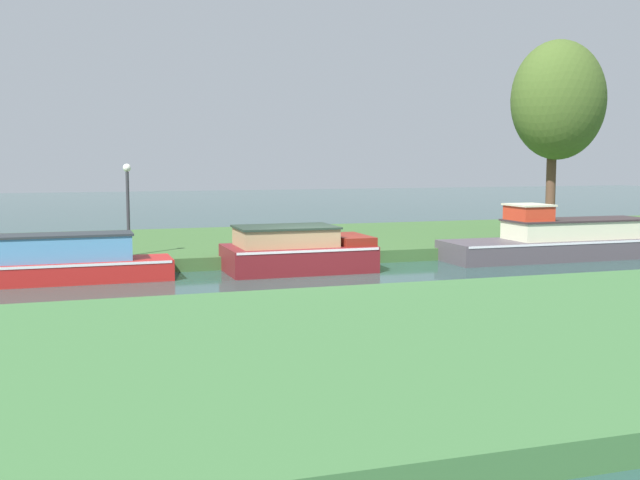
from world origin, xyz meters
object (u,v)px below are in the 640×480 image
(lamp_post, at_px, (128,198))
(mooring_post_near, at_px, (57,250))
(maroon_barge, at_px, (297,251))
(red_narrowboat, at_px, (46,263))
(willow_tree_left, at_px, (558,101))
(slate_cruiser, at_px, (563,241))

(lamp_post, distance_m, mooring_post_near, 2.60)
(maroon_barge, relative_size, mooring_post_near, 6.46)
(red_narrowboat, distance_m, willow_tree_left, 20.48)
(willow_tree_left, bearing_deg, mooring_post_near, -170.00)
(slate_cruiser, height_order, willow_tree_left, willow_tree_left)
(mooring_post_near, bearing_deg, maroon_barge, -11.39)
(slate_cruiser, distance_m, lamp_post, 14.22)
(willow_tree_left, distance_m, lamp_post, 17.50)
(lamp_post, relative_size, mooring_post_near, 4.17)
(maroon_barge, distance_m, slate_cruiser, 9.29)
(red_narrowboat, distance_m, lamp_post, 3.50)
(slate_cruiser, bearing_deg, maroon_barge, 180.00)
(slate_cruiser, xyz_separation_m, willow_tree_left, (2.95, 4.71, 5.02))
(mooring_post_near, bearing_deg, lamp_post, 18.39)
(lamp_post, bearing_deg, slate_cruiser, -8.33)
(maroon_barge, height_order, willow_tree_left, willow_tree_left)
(red_narrowboat, bearing_deg, mooring_post_near, 78.62)
(red_narrowboat, xyz_separation_m, slate_cruiser, (16.33, 0.00, 0.04))
(maroon_barge, xyz_separation_m, lamp_post, (-4.70, 2.05, 1.56))
(red_narrowboat, relative_size, mooring_post_near, 10.04)
(willow_tree_left, bearing_deg, red_narrowboat, -166.27)
(maroon_barge, relative_size, slate_cruiser, 0.52)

